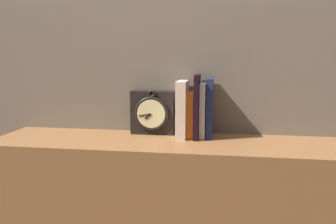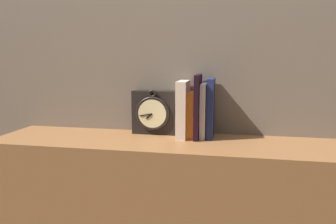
{
  "view_description": "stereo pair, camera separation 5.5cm",
  "coord_description": "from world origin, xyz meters",
  "px_view_note": "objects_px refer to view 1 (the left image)",
  "views": [
    {
      "loc": [
        0.18,
        -1.22,
        1.25
      ],
      "look_at": [
        0.0,
        0.0,
        1.05
      ],
      "focal_mm": 35.0,
      "sensor_mm": 36.0,
      "label": 1
    },
    {
      "loc": [
        0.24,
        -1.21,
        1.25
      ],
      "look_at": [
        0.0,
        0.0,
        1.05
      ],
      "focal_mm": 35.0,
      "sensor_mm": 36.0,
      "label": 2
    }
  ],
  "objects_px": {
    "book_slot1_orange": "(191,114)",
    "book_slot2_black": "(197,106)",
    "book_slot3_white": "(203,110)",
    "book_slot4_navy": "(210,108)",
    "book_slot0_cream": "(182,109)",
    "clock": "(153,112)"
  },
  "relations": [
    {
      "from": "book_slot2_black",
      "to": "book_slot0_cream",
      "type": "bearing_deg",
      "value": 179.38
    },
    {
      "from": "book_slot0_cream",
      "to": "book_slot2_black",
      "type": "distance_m",
      "value": 0.06
    },
    {
      "from": "book_slot1_orange",
      "to": "book_slot2_black",
      "type": "xyz_separation_m",
      "value": [
        0.03,
        -0.01,
        0.04
      ]
    },
    {
      "from": "book_slot3_white",
      "to": "book_slot2_black",
      "type": "bearing_deg",
      "value": -152.29
    },
    {
      "from": "book_slot1_orange",
      "to": "book_slot2_black",
      "type": "relative_size",
      "value": 0.72
    },
    {
      "from": "book_slot3_white",
      "to": "book_slot4_navy",
      "type": "height_order",
      "value": "book_slot4_navy"
    },
    {
      "from": "book_slot4_navy",
      "to": "book_slot3_white",
      "type": "bearing_deg",
      "value": 179.01
    },
    {
      "from": "book_slot1_orange",
      "to": "book_slot0_cream",
      "type": "bearing_deg",
      "value": -165.55
    },
    {
      "from": "book_slot0_cream",
      "to": "book_slot1_orange",
      "type": "relative_size",
      "value": 1.25
    },
    {
      "from": "clock",
      "to": "book_slot0_cream",
      "type": "relative_size",
      "value": 0.83
    },
    {
      "from": "clock",
      "to": "book_slot3_white",
      "type": "relative_size",
      "value": 0.87
    },
    {
      "from": "book_slot1_orange",
      "to": "book_slot4_navy",
      "type": "bearing_deg",
      "value": 1.51
    },
    {
      "from": "clock",
      "to": "book_slot3_white",
      "type": "xyz_separation_m",
      "value": [
        0.21,
        -0.02,
        0.02
      ]
    },
    {
      "from": "book_slot3_white",
      "to": "book_slot4_navy",
      "type": "distance_m",
      "value": 0.03
    },
    {
      "from": "book_slot0_cream",
      "to": "book_slot3_white",
      "type": "distance_m",
      "value": 0.08
    },
    {
      "from": "book_slot2_black",
      "to": "book_slot3_white",
      "type": "bearing_deg",
      "value": 27.71
    },
    {
      "from": "book_slot0_cream",
      "to": "book_slot4_navy",
      "type": "bearing_deg",
      "value": 5.58
    },
    {
      "from": "clock",
      "to": "book_slot4_navy",
      "type": "xyz_separation_m",
      "value": [
        0.24,
        -0.02,
        0.03
      ]
    },
    {
      "from": "book_slot1_orange",
      "to": "book_slot4_navy",
      "type": "relative_size",
      "value": 0.76
    },
    {
      "from": "book_slot0_cream",
      "to": "book_slot3_white",
      "type": "xyz_separation_m",
      "value": [
        0.08,
        0.01,
        -0.01
      ]
    },
    {
      "from": "book_slot1_orange",
      "to": "book_slot3_white",
      "type": "xyz_separation_m",
      "value": [
        0.05,
        0.0,
        0.02
      ]
    },
    {
      "from": "book_slot0_cream",
      "to": "book_slot4_navy",
      "type": "relative_size",
      "value": 0.96
    }
  ]
}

